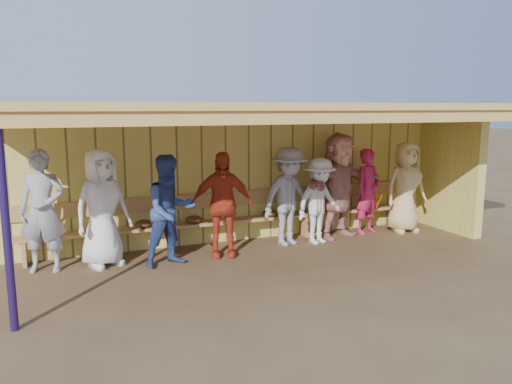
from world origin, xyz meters
The scene contains 13 objects.
ground centered at (0.00, 0.00, 0.00)m, with size 90.00×90.00×0.00m, color brown.
player_a centered at (-3.29, 0.66, 0.93)m, with size 0.67×0.44×1.85m, color #95989E.
player_b centered at (-2.44, 0.62, 0.91)m, with size 0.89×0.58×1.83m, color white.
player_c centered at (-1.47, 0.25, 0.87)m, with size 0.84×0.66×1.73m, color #2F4583.
player_d centered at (-0.58, 0.41, 0.87)m, with size 1.02×0.42×1.74m, color #BF391E.
player_e centered at (0.75, 0.63, 0.88)m, with size 1.13×0.65×1.75m, color #909298.
player_f centered at (1.85, 0.76, 0.99)m, with size 1.84×0.59×1.99m, color tan.
player_g centered at (2.54, 0.81, 0.83)m, with size 0.60×0.40×1.65m, color #BB1E4B.
player_h centered at (3.29, 0.63, 0.89)m, with size 0.87×0.57×1.79m, color #D8BD79.
player_extra centered at (1.30, 0.52, 0.78)m, with size 1.00×0.58×1.55m, color silver.
dugout_structure centered at (0.39, 0.69, 1.69)m, with size 8.80×3.20×2.50m.
bench centered at (0.00, 1.12, 0.53)m, with size 7.60×0.34×0.93m.
dugout_equipment centered at (-0.05, 0.99, 0.49)m, with size 5.60×0.62×0.80m.
Camera 1 is at (-3.07, -7.22, 2.44)m, focal length 35.00 mm.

